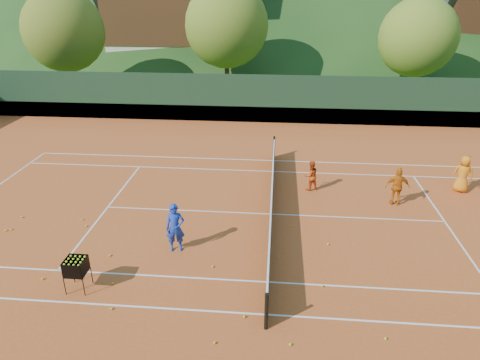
# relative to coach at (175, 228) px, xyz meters

# --- Properties ---
(ground) EXTENTS (400.00, 400.00, 0.00)m
(ground) POSITION_rel_coach_xyz_m (3.04, 2.69, -0.85)
(ground) COLOR #2C4D18
(ground) RESTS_ON ground
(clay_court) EXTENTS (40.00, 24.00, 0.02)m
(clay_court) POSITION_rel_coach_xyz_m (3.04, 2.69, -0.84)
(clay_court) COLOR #B44C1D
(clay_court) RESTS_ON ground
(coach) EXTENTS (0.67, 0.51, 1.67)m
(coach) POSITION_rel_coach_xyz_m (0.00, 0.00, 0.00)
(coach) COLOR #1936A7
(coach) RESTS_ON clay_court
(student_a) EXTENTS (0.77, 0.70, 1.29)m
(student_a) POSITION_rel_coach_xyz_m (4.64, 5.00, -0.19)
(student_a) COLOR #CB4512
(student_a) RESTS_ON clay_court
(student_b) EXTENTS (0.94, 0.45, 1.56)m
(student_b) POSITION_rel_coach_xyz_m (7.92, 3.92, -0.05)
(student_b) COLOR orange
(student_b) RESTS_ON clay_court
(student_c) EXTENTS (0.91, 0.75, 1.60)m
(student_c) POSITION_rel_coach_xyz_m (10.93, 5.39, -0.03)
(student_c) COLOR orange
(student_c) RESTS_ON clay_court
(tennis_ball_0) EXTENTS (0.07, 0.07, 0.07)m
(tennis_ball_0) POSITION_rel_coach_xyz_m (-1.11, -2.97, -0.80)
(tennis_ball_0) COLOR #B7D723
(tennis_ball_0) RESTS_ON clay_court
(tennis_ball_1) EXTENTS (0.07, 0.07, 0.07)m
(tennis_ball_1) POSITION_rel_coach_xyz_m (1.82, -3.92, -0.80)
(tennis_ball_1) COLOR #B7D723
(tennis_ball_1) RESTS_ON clay_court
(tennis_ball_2) EXTENTS (0.07, 0.07, 0.07)m
(tennis_ball_2) POSITION_rel_coach_xyz_m (-6.29, 0.61, -0.80)
(tennis_ball_2) COLOR #B7D723
(tennis_ball_2) RESTS_ON clay_court
(tennis_ball_4) EXTENTS (0.07, 0.07, 0.07)m
(tennis_ball_4) POSITION_rel_coach_xyz_m (3.65, -3.81, -0.80)
(tennis_ball_4) COLOR #B7D723
(tennis_ball_4) RESTS_ON clay_court
(tennis_ball_5) EXTENTS (0.07, 0.07, 0.07)m
(tennis_ball_5) POSITION_rel_coach_xyz_m (2.47, -2.96, -0.80)
(tennis_ball_5) COLOR #B7D723
(tennis_ball_5) RESTS_ON clay_court
(tennis_ball_6) EXTENTS (0.07, 0.07, 0.07)m
(tennis_ball_6) POSITION_rel_coach_xyz_m (-2.06, -0.57, -0.80)
(tennis_ball_6) COLOR #B7D723
(tennis_ball_6) RESTS_ON clay_court
(tennis_ball_7) EXTENTS (0.07, 0.07, 0.07)m
(tennis_ball_7) POSITION_rel_coach_xyz_m (3.76, 1.80, -0.80)
(tennis_ball_7) COLOR #B7D723
(tennis_ball_7) RESTS_ON clay_court
(tennis_ball_8) EXTENTS (0.07, 0.07, 0.07)m
(tennis_ball_8) POSITION_rel_coach_xyz_m (1.32, -0.86, -0.80)
(tennis_ball_8) COLOR #B7D723
(tennis_ball_8) RESTS_ON clay_court
(tennis_ball_9) EXTENTS (0.07, 0.07, 0.07)m
(tennis_ball_9) POSITION_rel_coach_xyz_m (-6.25, 1.58, -0.80)
(tennis_ball_9) COLOR #B7D723
(tennis_ball_9) RESTS_ON clay_court
(tennis_ball_10) EXTENTS (0.07, 0.07, 0.07)m
(tennis_ball_10) POSITION_rel_coach_xyz_m (-3.59, 1.17, -0.80)
(tennis_ball_10) COLOR #B7D723
(tennis_ball_10) RESTS_ON clay_court
(tennis_ball_11) EXTENTS (0.07, 0.07, 0.07)m
(tennis_ball_11) POSITION_rel_coach_xyz_m (5.99, -3.41, -0.80)
(tennis_ball_11) COLOR #B7D723
(tennis_ball_11) RESTS_ON clay_court
(tennis_ball_13) EXTENTS (0.07, 0.07, 0.07)m
(tennis_ball_13) POSITION_rel_coach_xyz_m (-2.75, -0.87, -0.80)
(tennis_ball_13) COLOR #B7D723
(tennis_ball_13) RESTS_ON clay_court
(tennis_ball_14) EXTENTS (0.07, 0.07, 0.07)m
(tennis_ball_14) POSITION_rel_coach_xyz_m (4.99, 0.72, -0.80)
(tennis_ball_14) COLOR #B7D723
(tennis_ball_14) RESTS_ON clay_court
(tennis_ball_15) EXTENTS (0.07, 0.07, 0.07)m
(tennis_ball_15) POSITION_rel_coach_xyz_m (-1.46, -1.92, -0.80)
(tennis_ball_15) COLOR #B7D723
(tennis_ball_15) RESTS_ON clay_court
(tennis_ball_16) EXTENTS (0.07, 0.07, 0.07)m
(tennis_ball_16) POSITION_rel_coach_xyz_m (-6.14, 0.70, -0.80)
(tennis_ball_16) COLOR #B7D723
(tennis_ball_16) RESTS_ON clay_court
(tennis_ball_17) EXTENTS (0.07, 0.07, 0.07)m
(tennis_ball_17) POSITION_rel_coach_xyz_m (-3.60, -1.90, -0.80)
(tennis_ball_17) COLOR #B7D723
(tennis_ball_17) RESTS_ON clay_court
(tennis_ball_21) EXTENTS (0.07, 0.07, 0.07)m
(tennis_ball_21) POSITION_rel_coach_xyz_m (4.61, -1.51, -0.80)
(tennis_ball_21) COLOR #B7D723
(tennis_ball_21) RESTS_ON clay_court
(tennis_ball_22) EXTENTS (0.07, 0.07, 0.07)m
(tennis_ball_22) POSITION_rel_coach_xyz_m (-3.94, 1.61, -0.80)
(tennis_ball_22) COLOR #B7D723
(tennis_ball_22) RESTS_ON clay_court
(court_lines) EXTENTS (23.83, 11.03, 0.00)m
(court_lines) POSITION_rel_coach_xyz_m (3.04, 2.69, -0.83)
(court_lines) COLOR silver
(court_lines) RESTS_ON clay_court
(tennis_net) EXTENTS (0.10, 12.07, 1.10)m
(tennis_net) POSITION_rel_coach_xyz_m (3.04, 2.69, -0.33)
(tennis_net) COLOR black
(tennis_net) RESTS_ON clay_court
(perimeter_fence) EXTENTS (40.40, 24.24, 3.00)m
(perimeter_fence) POSITION_rel_coach_xyz_m (3.04, 2.69, 0.41)
(perimeter_fence) COLOR #15311C
(perimeter_fence) RESTS_ON clay_court
(ball_hopper) EXTENTS (0.57, 0.57, 1.00)m
(ball_hopper) POSITION_rel_coach_xyz_m (-2.33, -2.20, -0.09)
(ball_hopper) COLOR black
(ball_hopper) RESTS_ON clay_court
(chalet_left) EXTENTS (13.80, 9.93, 12.92)m
(chalet_left) POSITION_rel_coach_xyz_m (-6.96, 32.69, 4.79)
(chalet_left) COLOR beige
(chalet_left) RESTS_ON ground
(chalet_mid) EXTENTS (12.65, 8.82, 11.45)m
(chalet_mid) POSITION_rel_coach_xyz_m (9.04, 36.69, 4.14)
(chalet_mid) COLOR beige
(chalet_mid) RESTS_ON ground
(tree_a) EXTENTS (6.00, 6.00, 7.88)m
(tree_a) POSITION_rel_coach_xyz_m (-12.96, 20.69, 4.02)
(tree_a) COLOR #412A1A
(tree_a) RESTS_ON ground
(tree_b) EXTENTS (6.40, 6.40, 8.40)m
(tree_b) POSITION_rel_coach_xyz_m (-0.96, 22.69, 4.34)
(tree_b) COLOR #422B1A
(tree_b) RESTS_ON ground
(tree_c) EXTENTS (5.60, 5.60, 7.35)m
(tree_c) POSITION_rel_coach_xyz_m (13.04, 21.69, 3.69)
(tree_c) COLOR #3C2518
(tree_c) RESTS_ON ground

